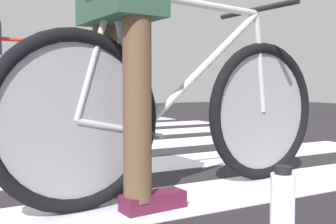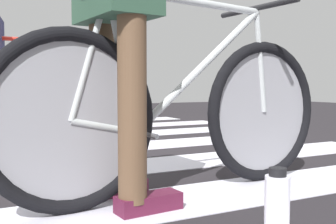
{
  "view_description": "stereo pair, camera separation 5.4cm",
  "coord_description": "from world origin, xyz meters",
  "px_view_note": "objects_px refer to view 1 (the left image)",
  "views": [
    {
      "loc": [
        -0.28,
        -2.94,
        0.52
      ],
      "look_at": [
        0.85,
        -0.83,
        0.36
      ],
      "focal_mm": 43.28,
      "sensor_mm": 36.0,
      "label": 1
    },
    {
      "loc": [
        -0.23,
        -2.94,
        0.52
      ],
      "look_at": [
        0.85,
        -0.83,
        0.36
      ],
      "focal_mm": 43.28,
      "sensor_mm": 36.0,
      "label": 2
    }
  ],
  "objects_px": {
    "cyclist_4_of_4": "(45,73)",
    "water_bottle": "(282,211)",
    "bicycle_4_of_4": "(68,93)",
    "bicycle_1_of_4": "(183,110)",
    "bicycle_2_of_4": "(28,98)",
    "cyclist_1_of_4": "(121,43)"
  },
  "relations": [
    {
      "from": "bicycle_1_of_4",
      "to": "bicycle_4_of_4",
      "type": "distance_m",
      "value": 4.13
    },
    {
      "from": "bicycle_1_of_4",
      "to": "cyclist_1_of_4",
      "type": "bearing_deg",
      "value": 180.0
    },
    {
      "from": "bicycle_4_of_4",
      "to": "bicycle_1_of_4",
      "type": "bearing_deg",
      "value": -99.46
    },
    {
      "from": "bicycle_2_of_4",
      "to": "water_bottle",
      "type": "height_order",
      "value": "bicycle_2_of_4"
    },
    {
      "from": "bicycle_2_of_4",
      "to": "cyclist_4_of_4",
      "type": "height_order",
      "value": "cyclist_4_of_4"
    },
    {
      "from": "water_bottle",
      "to": "bicycle_4_of_4",
      "type": "bearing_deg",
      "value": 82.93
    },
    {
      "from": "bicycle_1_of_4",
      "to": "cyclist_1_of_4",
      "type": "xyz_separation_m",
      "value": [
        -0.31,
        -0.03,
        0.28
      ]
    },
    {
      "from": "cyclist_1_of_4",
      "to": "bicycle_2_of_4",
      "type": "relative_size",
      "value": 0.6
    },
    {
      "from": "water_bottle",
      "to": "cyclist_1_of_4",
      "type": "bearing_deg",
      "value": 109.39
    },
    {
      "from": "cyclist_4_of_4",
      "to": "water_bottle",
      "type": "bearing_deg",
      "value": -95.58
    },
    {
      "from": "bicycle_4_of_4",
      "to": "bicycle_2_of_4",
      "type": "bearing_deg",
      "value": -114.63
    },
    {
      "from": "bicycle_4_of_4",
      "to": "cyclist_4_of_4",
      "type": "relative_size",
      "value": 1.69
    },
    {
      "from": "bicycle_4_of_4",
      "to": "cyclist_4_of_4",
      "type": "distance_m",
      "value": 0.42
    },
    {
      "from": "cyclist_1_of_4",
      "to": "cyclist_4_of_4",
      "type": "bearing_deg",
      "value": 77.56
    },
    {
      "from": "cyclist_1_of_4",
      "to": "bicycle_2_of_4",
      "type": "height_order",
      "value": "cyclist_1_of_4"
    },
    {
      "from": "cyclist_1_of_4",
      "to": "cyclist_4_of_4",
      "type": "relative_size",
      "value": 1.0
    },
    {
      "from": "cyclist_1_of_4",
      "to": "bicycle_1_of_4",
      "type": "bearing_deg",
      "value": -0.0
    },
    {
      "from": "bicycle_1_of_4",
      "to": "bicycle_4_of_4",
      "type": "relative_size",
      "value": 1.0
    },
    {
      "from": "water_bottle",
      "to": "cyclist_4_of_4",
      "type": "bearing_deg",
      "value": 86.6
    },
    {
      "from": "bicycle_1_of_4",
      "to": "cyclist_4_of_4",
      "type": "bearing_deg",
      "value": 81.81
    },
    {
      "from": "bicycle_4_of_4",
      "to": "cyclist_4_of_4",
      "type": "xyz_separation_m",
      "value": [
        -0.31,
        -0.01,
        0.28
      ]
    },
    {
      "from": "bicycle_2_of_4",
      "to": "bicycle_4_of_4",
      "type": "relative_size",
      "value": 0.99
    }
  ]
}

